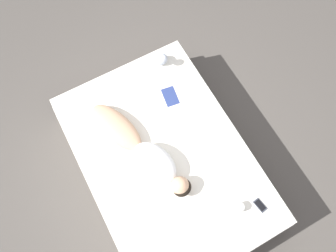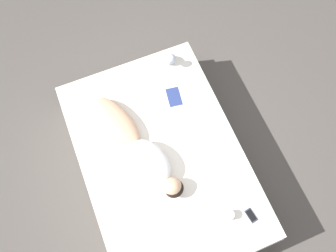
% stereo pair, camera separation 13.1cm
% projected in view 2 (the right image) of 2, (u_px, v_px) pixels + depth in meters
% --- Properties ---
extents(ground_plane, '(12.00, 12.00, 0.00)m').
position_uv_depth(ground_plane, '(162.00, 168.00, 3.70)').
color(ground_plane, '#4C4742').
extents(bed, '(1.61, 2.32, 0.50)m').
position_uv_depth(bed, '(162.00, 163.00, 3.47)').
color(bed, beige).
rests_on(bed, ground_plane).
extents(person, '(0.62, 1.30, 0.20)m').
position_uv_depth(person, '(139.00, 148.00, 3.17)').
color(person, tan).
rests_on(person, bed).
extents(open_magazine, '(0.47, 0.37, 0.01)m').
position_uv_depth(open_magazine, '(183.00, 95.00, 3.46)').
color(open_magazine, silver).
rests_on(open_magazine, bed).
extents(coffee_mug, '(0.12, 0.09, 0.08)m').
position_uv_depth(coffee_mug, '(229.00, 215.00, 2.99)').
color(coffee_mug, white).
rests_on(coffee_mug, bed).
extents(cell_phone, '(0.09, 0.14, 0.01)m').
position_uv_depth(cell_phone, '(251.00, 215.00, 3.03)').
color(cell_phone, '#333842').
rests_on(cell_phone, bed).
extents(plush_toy, '(0.14, 0.16, 0.19)m').
position_uv_depth(plush_toy, '(170.00, 59.00, 3.53)').
color(plush_toy, '#B2BCCC').
rests_on(plush_toy, bed).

